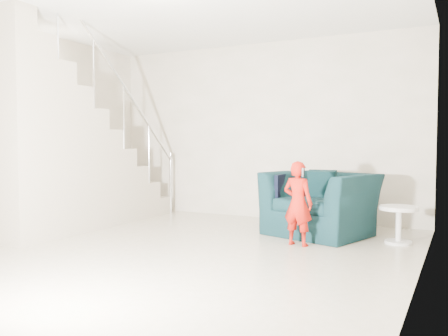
{
  "coord_description": "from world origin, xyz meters",
  "views": [
    {
      "loc": [
        2.82,
        -4.08,
        1.16
      ],
      "look_at": [
        0.15,
        1.2,
        0.85
      ],
      "focal_mm": 38.0,
      "sensor_mm": 36.0,
      "label": 1
    }
  ],
  "objects_px": {
    "toddler": "(298,203)",
    "side_table": "(399,218)",
    "staircase": "(58,159)",
    "armchair": "(320,204)"
  },
  "relations": [
    {
      "from": "armchair",
      "to": "toddler",
      "type": "distance_m",
      "value": 0.74
    },
    {
      "from": "armchair",
      "to": "side_table",
      "type": "xyz_separation_m",
      "value": [
        0.95,
        -0.13,
        -0.1
      ]
    },
    {
      "from": "armchair",
      "to": "side_table",
      "type": "bearing_deg",
      "value": 10.08
    },
    {
      "from": "armchair",
      "to": "side_table",
      "type": "height_order",
      "value": "armchair"
    },
    {
      "from": "toddler",
      "to": "side_table",
      "type": "xyz_separation_m",
      "value": [
        1.01,
        0.61,
        -0.19
      ]
    },
    {
      "from": "side_table",
      "to": "staircase",
      "type": "relative_size",
      "value": 0.12
    },
    {
      "from": "side_table",
      "to": "staircase",
      "type": "distance_m",
      "value": 4.37
    },
    {
      "from": "armchair",
      "to": "staircase",
      "type": "xyz_separation_m",
      "value": [
        -3.22,
        -1.24,
        0.55
      ]
    },
    {
      "from": "armchair",
      "to": "side_table",
      "type": "distance_m",
      "value": 0.97
    },
    {
      "from": "toddler",
      "to": "staircase",
      "type": "distance_m",
      "value": 3.23
    }
  ]
}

